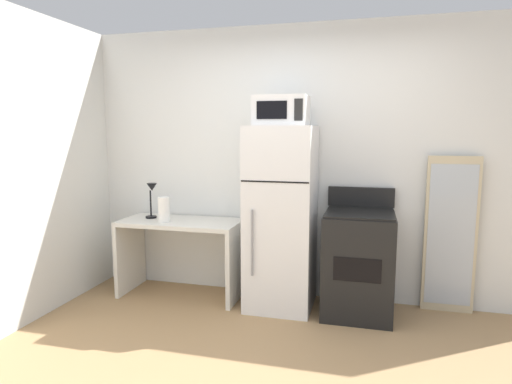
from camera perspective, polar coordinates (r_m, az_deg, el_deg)
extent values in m
cube|color=silver|center=(4.24, 6.69, 3.69)|extent=(5.00, 0.10, 2.60)
cube|color=silver|center=(4.32, -9.83, -3.94)|extent=(1.17, 0.54, 0.04)
cube|color=silver|center=(4.67, -16.13, -7.98)|extent=(0.04, 0.54, 0.71)
cube|color=silver|center=(4.22, -2.59, -9.39)|extent=(0.04, 0.54, 0.71)
cylinder|color=black|center=(4.50, -13.54, -3.20)|extent=(0.11, 0.11, 0.02)
cylinder|color=black|center=(4.47, -13.60, -1.45)|extent=(0.02, 0.02, 0.26)
cone|color=black|center=(4.42, -13.45, 0.64)|extent=(0.10, 0.10, 0.08)
cylinder|color=white|center=(4.25, -11.94, -2.26)|extent=(0.11, 0.11, 0.24)
cube|color=white|center=(3.97, 3.30, -3.42)|extent=(0.59, 0.59, 1.66)
cube|color=black|center=(3.63, 2.41, 1.33)|extent=(0.58, 0.00, 0.01)
cylinder|color=gray|center=(3.76, -0.52, -6.67)|extent=(0.02, 0.02, 0.58)
cube|color=silver|center=(3.88, 3.36, 10.55)|extent=(0.46, 0.34, 0.26)
cube|color=black|center=(3.72, 2.05, 10.67)|extent=(0.26, 0.01, 0.15)
cube|color=black|center=(3.67, 5.61, 10.67)|extent=(0.07, 0.01, 0.18)
cube|color=black|center=(3.99, 13.19, -9.20)|extent=(0.60, 0.60, 0.90)
cube|color=black|center=(3.88, 13.41, -2.69)|extent=(0.57, 0.58, 0.02)
cube|color=black|center=(4.14, 13.55, -0.63)|extent=(0.60, 0.04, 0.18)
cube|color=black|center=(3.68, 13.08, -9.90)|extent=(0.38, 0.01, 0.20)
cube|color=#C6B793|center=(4.23, 24.06, -5.18)|extent=(0.44, 0.03, 1.40)
cube|color=#B2BCC6|center=(4.22, 24.10, -5.23)|extent=(0.39, 0.00, 1.26)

